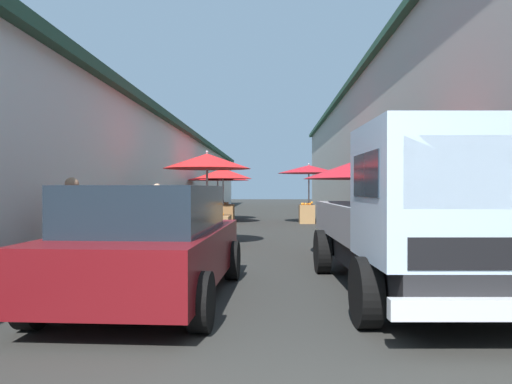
% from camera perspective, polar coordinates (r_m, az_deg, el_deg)
% --- Properties ---
extents(ground, '(90.00, 90.00, 0.00)m').
position_cam_1_polar(ground, '(15.81, 1.86, -4.70)').
color(ground, '#282826').
extents(building_left_whitewash, '(49.80, 7.50, 4.00)m').
position_cam_1_polar(building_left_whitewash, '(19.40, -19.93, 2.17)').
color(building_left_whitewash, silver).
rests_on(building_left_whitewash, ground).
extents(building_right_concrete, '(49.80, 7.50, 6.34)m').
position_cam_1_polar(building_right_concrete, '(19.45, 23.69, 5.61)').
color(building_right_concrete, '#A39E93').
rests_on(building_right_concrete, ground).
extents(fruit_stall_near_right, '(2.55, 2.55, 2.44)m').
position_cam_1_polar(fruit_stall_near_right, '(19.08, 6.44, 2.01)').
color(fruit_stall_near_right, '#9E9EA3').
rests_on(fruit_stall_near_right, ground).
extents(fruit_stall_mid_lane, '(2.87, 2.87, 2.18)m').
position_cam_1_polar(fruit_stall_mid_lane, '(9.57, 14.32, 2.19)').
color(fruit_stall_mid_lane, '#9E9EA3').
rests_on(fruit_stall_mid_lane, ground).
extents(fruit_stall_near_left, '(2.86, 2.86, 2.24)m').
position_cam_1_polar(fruit_stall_near_left, '(21.32, -4.66, 1.32)').
color(fruit_stall_near_left, '#9E9EA3').
rests_on(fruit_stall_near_left, ground).
extents(fruit_stall_far_left, '(2.37, 2.37, 2.31)m').
position_cam_1_polar(fruit_stall_far_left, '(19.10, -4.00, 1.48)').
color(fruit_stall_far_left, '#9E9EA3').
rests_on(fruit_stall_far_left, ground).
extents(fruit_stall_far_right, '(2.18, 2.18, 2.36)m').
position_cam_1_polar(fruit_stall_far_right, '(11.62, -5.80, 1.80)').
color(fruit_stall_far_right, '#9E9EA3').
rests_on(fruit_stall_far_right, ground).
extents(hatchback_car, '(3.96, 2.02, 1.45)m').
position_cam_1_polar(hatchback_car, '(6.11, -12.50, -5.96)').
color(hatchback_car, '#600F14').
rests_on(hatchback_car, ground).
extents(delivery_truck, '(4.98, 2.10, 2.08)m').
position_cam_1_polar(delivery_truck, '(5.79, 20.15, -3.32)').
color(delivery_truck, black).
rests_on(delivery_truck, ground).
extents(vendor_by_crates, '(0.63, 0.28, 1.59)m').
position_cam_1_polar(vendor_by_crates, '(7.93, -21.56, -3.21)').
color(vendor_by_crates, '#665B4C').
rests_on(vendor_by_crates, ground).
extents(vendor_in_shade, '(0.40, 0.55, 1.54)m').
position_cam_1_polar(vendor_in_shade, '(12.00, -11.99, -2.14)').
color(vendor_in_shade, '#232328').
rests_on(vendor_in_shade, ground).
extents(parked_scooter, '(1.69, 0.47, 1.14)m').
position_cam_1_polar(parked_scooter, '(18.18, -7.94, -2.61)').
color(parked_scooter, black).
rests_on(parked_scooter, ground).
extents(plastic_stool, '(0.30, 0.30, 0.43)m').
position_cam_1_polar(plastic_stool, '(15.28, -9.71, -3.65)').
color(plastic_stool, red).
rests_on(plastic_stool, ground).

